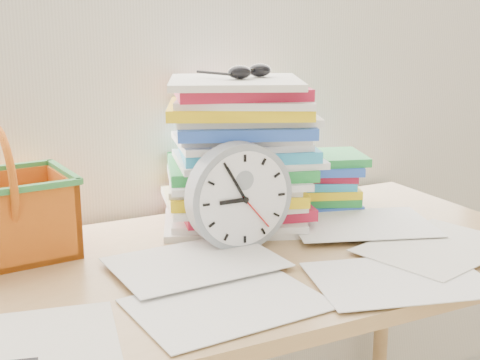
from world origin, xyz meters
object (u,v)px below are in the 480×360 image
paper_stack (239,153)px  book_stack (317,181)px  desk (233,291)px  clock (239,196)px  basket (2,193)px

paper_stack → book_stack: paper_stack is taller
desk → book_stack: bearing=32.2°
clock → book_stack: size_ratio=0.94×
basket → paper_stack: bearing=-8.4°
clock → basket: 0.49m
paper_stack → clock: 0.17m
clock → desk: bearing=-129.2°
basket → desk: bearing=-33.1°
clock → basket: basket is taller
book_stack → basket: bearing=-180.0°
paper_stack → clock: (-0.07, -0.15, -0.06)m
paper_stack → basket: bearing=176.9°
desk → clock: 0.20m
book_stack → clock: bearing=-150.7°
desk → clock: (0.04, 0.05, 0.19)m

